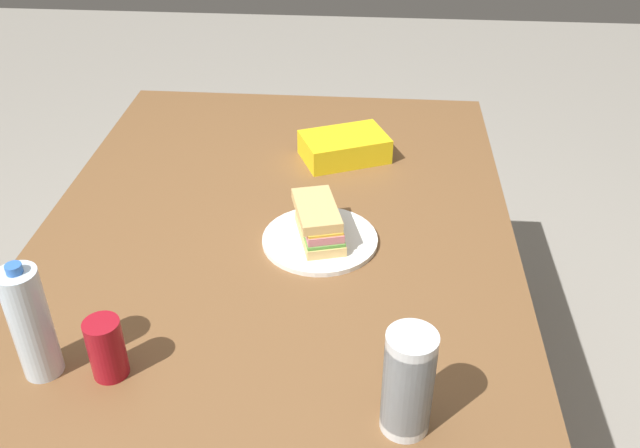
{
  "coord_description": "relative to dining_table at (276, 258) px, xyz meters",
  "views": [
    {
      "loc": [
        -1.35,
        -0.22,
        1.66
      ],
      "look_at": [
        -0.03,
        -0.11,
        0.77
      ],
      "focal_mm": 38.9,
      "sensor_mm": 36.0,
      "label": 1
    }
  ],
  "objects": [
    {
      "name": "ground_plane",
      "position": [
        0.0,
        0.0,
        -0.65
      ],
      "size": [
        8.0,
        8.0,
        0.0
      ],
      "primitive_type": "plane",
      "color": "gray"
    },
    {
      "name": "dining_table",
      "position": [
        0.0,
        0.0,
        0.0
      ],
      "size": [
        1.62,
        1.14,
        0.72
      ],
      "color": "brown",
      "rests_on": "ground_plane"
    },
    {
      "name": "paper_plate",
      "position": [
        -0.03,
        -0.11,
        0.08
      ],
      "size": [
        0.27,
        0.27,
        0.01
      ],
      "primitive_type": "cylinder",
      "color": "white",
      "rests_on": "dining_table"
    },
    {
      "name": "sandwich",
      "position": [
        -0.03,
        -0.11,
        0.13
      ],
      "size": [
        0.2,
        0.14,
        0.08
      ],
      "color": "#DBB26B",
      "rests_on": "paper_plate"
    },
    {
      "name": "soda_can_red",
      "position": [
        -0.47,
        0.24,
        0.14
      ],
      "size": [
        0.07,
        0.07,
        0.12
      ],
      "primitive_type": "cylinder",
      "color": "maroon",
      "rests_on": "dining_table"
    },
    {
      "name": "chip_bag",
      "position": [
        0.38,
        -0.15,
        0.11
      ],
      "size": [
        0.23,
        0.27,
        0.07
      ],
      "primitive_type": "cube",
      "rotation": [
        0.0,
        0.0,
        1.98
      ],
      "color": "yellow",
      "rests_on": "dining_table"
    },
    {
      "name": "water_bottle_tall",
      "position": [
        -0.48,
        0.36,
        0.19
      ],
      "size": [
        0.07,
        0.07,
        0.24
      ],
      "color": "silver",
      "rests_on": "dining_table"
    },
    {
      "name": "plastic_cup_stack",
      "position": [
        -0.55,
        -0.3,
        0.18
      ],
      "size": [
        0.08,
        0.08,
        0.2
      ],
      "color": "silver",
      "rests_on": "dining_table"
    }
  ]
}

